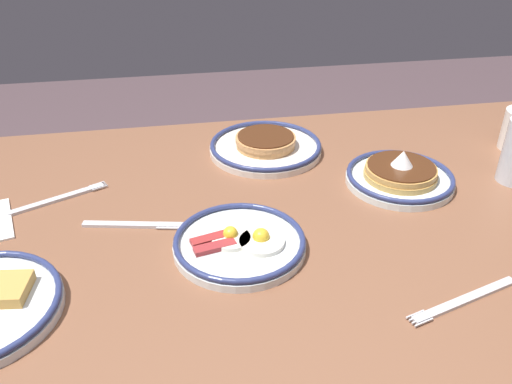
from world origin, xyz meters
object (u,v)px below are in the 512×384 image
Objects in this scene: plate_far_companion at (266,146)px; fork_far at (463,301)px; fork_near at (60,198)px; plate_near_main at (400,175)px; butter_knife at (145,225)px; plate_far_side at (240,243)px.

fork_far is at bearing 110.22° from plate_far_companion.
fork_far is (-0.62, 0.40, -0.00)m from fork_near.
plate_far_companion is 0.45m from fork_near.
plate_near_main reaches higher than fork_far.
butter_knife is (0.46, -0.28, -0.00)m from fork_far.
plate_near_main reaches higher than butter_knife.
fork_near is at bearing -36.32° from butter_knife.
plate_far_companion is 0.56m from fork_far.
fork_near and butter_knife have the same top height.
fork_far is 0.54m from butter_knife.
butter_knife is (0.27, 0.25, -0.01)m from plate_far_companion.
plate_far_side reaches higher than butter_knife.
fork_far is at bearing 82.46° from plate_near_main.
plate_far_companion is 0.36m from plate_far_side.
plate_far_companion is 1.13× the size of plate_far_side.
plate_far_companion is at bearing -69.78° from fork_far.
plate_far_side is 1.13× the size of fork_far.
fork_near is at bearing -4.48° from plate_near_main.
plate_far_side is 0.38m from fork_near.
fork_near is (0.43, 0.13, -0.01)m from plate_far_companion.
plate_near_main is 0.86× the size of plate_far_companion.
fork_far is (-0.30, 0.18, -0.01)m from plate_far_side.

